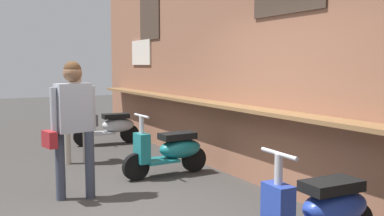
# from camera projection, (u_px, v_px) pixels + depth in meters

# --- Properties ---
(market_stall_facade) EXTENTS (13.61, 0.61, 3.97)m
(market_stall_facade) POSITION_uv_depth(u_px,v_px,m) (287.00, 42.00, 5.46)
(market_stall_facade) COLOR #8C5B44
(market_stall_facade) RESTS_ON ground_plane
(scooter_silver) EXTENTS (0.49, 1.40, 0.97)m
(scooter_silver) POSITION_uv_depth(u_px,v_px,m) (110.00, 126.00, 9.07)
(scooter_silver) COLOR #B2B5BA
(scooter_silver) RESTS_ON ground_plane
(scooter_teal) EXTENTS (0.46, 1.40, 0.97)m
(scooter_teal) POSITION_uv_depth(u_px,v_px,m) (171.00, 150.00, 6.50)
(scooter_teal) COLOR #197075
(scooter_teal) RESTS_ON ground_plane
(scooter_blue) EXTENTS (0.47, 1.40, 0.97)m
(scooter_blue) POSITION_uv_depth(u_px,v_px,m) (321.00, 210.00, 3.81)
(scooter_blue) COLOR #233D9E
(scooter_blue) RESTS_ON ground_plane
(shopper_with_handbag) EXTENTS (0.34, 0.64, 1.59)m
(shopper_with_handbag) POSITION_uv_depth(u_px,v_px,m) (77.00, 108.00, 7.23)
(shopper_with_handbag) COLOR #ADA393
(shopper_with_handbag) RESTS_ON ground_plane
(shopper_passing) EXTENTS (0.36, 0.68, 1.74)m
(shopper_passing) POSITION_uv_depth(u_px,v_px,m) (73.00, 115.00, 5.26)
(shopper_passing) COLOR #383D4C
(shopper_passing) RESTS_ON ground_plane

